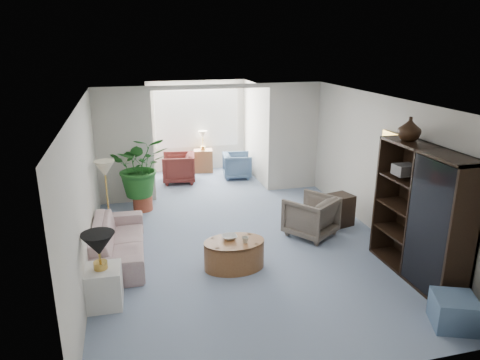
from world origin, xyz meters
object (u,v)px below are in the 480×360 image
object	(u,v)px
end_table	(103,287)
cabinet_urn	(410,129)
sunroom_chair_maroon	(179,168)
sofa	(119,241)
coffee_table	(234,254)
plant_pot	(143,203)
framed_picture	(393,147)
ottoman	(454,312)
coffee_bowl	(229,237)
sunroom_table	(203,161)
entertainment_cabinet	(421,214)
sunroom_chair_blue	(237,165)
table_lamp	(98,244)
wingback_chair	(311,216)
floor_lamp	(105,169)
coffee_cup	(245,240)
side_table_dark	(338,210)

from	to	relation	value
end_table	cabinet_urn	distance (m)	4.90
sunroom_chair_maroon	sofa	bearing A→B (deg)	-12.64
coffee_table	plant_pot	world-z (taller)	coffee_table
framed_picture	ottoman	size ratio (longest dim) A/B	1.01
coffee_bowl	sunroom_table	bearing A→B (deg)	84.52
framed_picture	plant_pot	xyz separation A→B (m)	(-4.08, 2.56, -1.54)
entertainment_cabinet	coffee_table	bearing A→B (deg)	160.79
sofa	entertainment_cabinet	world-z (taller)	entertainment_cabinet
cabinet_urn	sunroom_chair_blue	bearing A→B (deg)	105.45
table_lamp	coffee_bowl	world-z (taller)	table_lamp
plant_pot	framed_picture	bearing A→B (deg)	-32.14
end_table	coffee_bowl	bearing A→B (deg)	19.27
sunroom_chair_blue	sunroom_table	xyz separation A→B (m)	(-0.75, 0.75, -0.02)
coffee_table	entertainment_cabinet	bearing A→B (deg)	-19.21
wingback_chair	ottoman	world-z (taller)	wingback_chair
framed_picture	sunroom_chair_maroon	world-z (taller)	framed_picture
end_table	coffee_bowl	distance (m)	2.01
table_lamp	sunroom_chair_maroon	bearing A→B (deg)	72.35
end_table	sunroom_chair_blue	size ratio (longest dim) A/B	0.77
coffee_bowl	plant_pot	distance (m)	3.04
table_lamp	floor_lamp	bearing A→B (deg)	89.08
ottoman	sunroom_chair_maroon	size ratio (longest dim) A/B	0.62
sunroom_chair_maroon	plant_pot	bearing A→B (deg)	-21.09
sofa	coffee_cup	bearing A→B (deg)	-113.38
end_table	framed_picture	bearing A→B (deg)	10.32
coffee_bowl	sunroom_chair_blue	distance (m)	4.67
sofa	entertainment_cabinet	distance (m)	4.69
entertainment_cabinet	ottoman	xyz separation A→B (m)	(-0.30, -1.22, -0.79)
floor_lamp	cabinet_urn	size ratio (longest dim) A/B	1.02
wingback_chair	cabinet_urn	xyz separation A→B (m)	(0.95, -1.23, 1.78)
framed_picture	entertainment_cabinet	xyz separation A→B (m)	(-0.23, -1.20, -0.71)
coffee_table	wingback_chair	xyz separation A→B (m)	(1.63, 0.83, 0.14)
framed_picture	side_table_dark	size ratio (longest dim) A/B	0.83
coffee_bowl	sunroom_chair_blue	xyz separation A→B (m)	(1.25, 4.49, -0.16)
floor_lamp	coffee_table	distance (m)	2.80
coffee_bowl	ottoman	xyz separation A→B (m)	(2.33, -2.22, -0.28)
sofa	coffee_cup	xyz separation A→B (m)	(1.89, -0.89, 0.20)
sunroom_chair_maroon	sunroom_table	distance (m)	1.06
plant_pot	sunroom_table	world-z (taller)	sunroom_table
sunroom_chair_blue	sunroom_table	distance (m)	1.06
end_table	coffee_table	distance (m)	2.02
sofa	sunroom_table	world-z (taller)	sunroom_table
entertainment_cabinet	sunroom_table	xyz separation A→B (m)	(-2.13, 6.24, -0.69)
sofa	coffee_bowl	world-z (taller)	sofa
end_table	sunroom_chair_blue	distance (m)	6.04
framed_picture	sofa	distance (m)	4.79
coffee_cup	sunroom_chair_maroon	size ratio (longest dim) A/B	0.13
side_table_dark	cabinet_urn	size ratio (longest dim) A/B	1.69
floor_lamp	coffee_cup	xyz separation A→B (m)	(2.05, -1.88, -0.75)
cabinet_urn	sunroom_table	distance (m)	6.40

